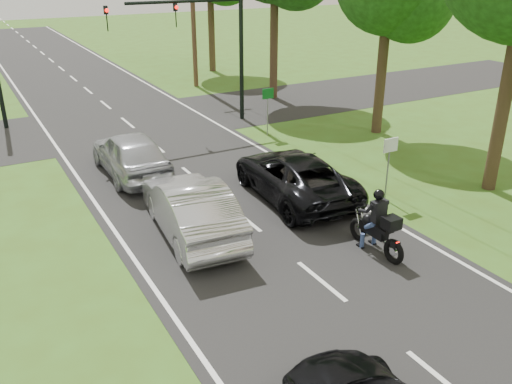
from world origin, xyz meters
TOP-DOWN VIEW (x-y plane):
  - ground at (0.00, 0.00)m, footprint 140.00×140.00m
  - road at (0.00, 10.00)m, footprint 8.00×100.00m
  - cross_road at (0.00, 16.00)m, footprint 60.00×7.00m
  - motorcycle_rider at (2.16, 0.48)m, footprint 0.60×2.11m
  - dark_suv at (2.20, 4.66)m, footprint 2.91×5.57m
  - silver_sedan at (-1.78, 3.84)m, footprint 2.21×5.11m
  - silver_suv at (-1.87, 9.23)m, footprint 1.96×4.82m
  - traffic_signal at (3.34, 14.00)m, footprint 6.38×0.44m
  - utility_pole_far at (6.20, 22.00)m, footprint 1.60×0.28m
  - sign_white at (4.70, 2.98)m, footprint 0.55×0.07m
  - sign_green at (4.90, 10.98)m, footprint 0.55×0.07m

SIDE VIEW (x-z plane):
  - ground at x=0.00m, z-range 0.00..0.00m
  - cross_road at x=0.00m, z-range 0.00..0.01m
  - road at x=0.00m, z-range 0.00..0.01m
  - motorcycle_rider at x=2.16m, z-range -0.19..1.63m
  - dark_suv at x=2.20m, z-range 0.01..1.51m
  - silver_sedan at x=-1.78m, z-range 0.01..1.65m
  - silver_suv at x=-1.87m, z-range 0.01..1.65m
  - sign_white at x=4.70m, z-range 0.54..2.66m
  - sign_green at x=4.90m, z-range 0.54..2.66m
  - traffic_signal at x=3.34m, z-range 1.14..7.14m
  - utility_pole_far at x=6.20m, z-range 0.08..10.08m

